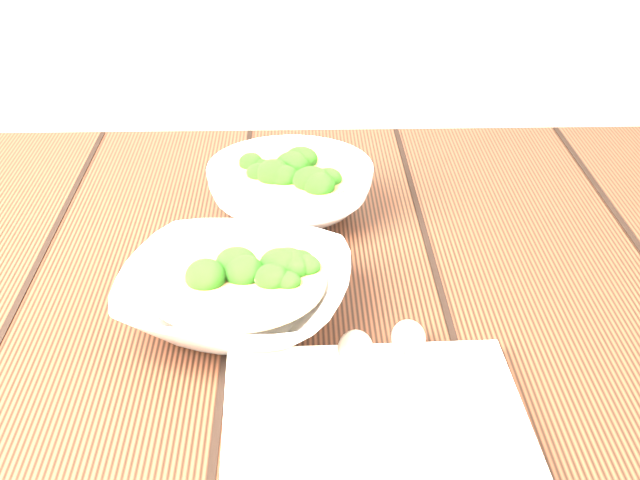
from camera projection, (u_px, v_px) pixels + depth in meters
table at (258, 380)px, 0.93m from camera, size 1.20×0.80×0.75m
soup_bowl_front at (236, 292)px, 0.80m from camera, size 0.24×0.24×0.06m
soup_bowl_back at (290, 188)px, 0.98m from camera, size 0.22×0.22×0.07m
trivet at (278, 257)px, 0.88m from camera, size 0.14×0.14×0.03m
napkin at (375, 423)px, 0.68m from camera, size 0.23×0.19×0.01m
spoon_left at (356, 376)px, 0.71m from camera, size 0.03×0.19×0.01m
spoon_right at (408, 364)px, 0.73m from camera, size 0.04×0.19×0.01m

